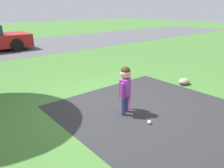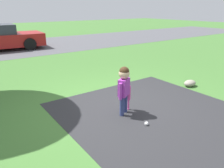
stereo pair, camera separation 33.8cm
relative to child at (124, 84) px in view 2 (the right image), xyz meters
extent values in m
plane|color=#3D6B2D|center=(0.06, 0.47, -0.64)|extent=(60.00, 60.00, 0.00)
cube|color=#4C4C51|center=(0.06, 9.55, -0.64)|extent=(40.00, 6.00, 0.01)
cylinder|color=navy|center=(-0.08, -0.04, -0.44)|extent=(0.09, 0.09, 0.40)
cylinder|color=navy|center=(0.08, 0.04, -0.44)|extent=(0.09, 0.09, 0.40)
cube|color=purple|center=(0.00, 0.00, -0.07)|extent=(0.31, 0.26, 0.35)
cylinder|color=purple|center=(-0.15, -0.08, -0.10)|extent=(0.07, 0.07, 0.33)
cylinder|color=purple|center=(0.15, 0.08, -0.10)|extent=(0.07, 0.07, 0.33)
sphere|color=#D8AD8C|center=(0.00, 0.00, 0.21)|extent=(0.21, 0.21, 0.21)
sphere|color=#382314|center=(0.00, 0.00, 0.25)|extent=(0.19, 0.19, 0.19)
sphere|color=#E54CA5|center=(0.20, 0.09, -0.62)|extent=(0.04, 0.04, 0.04)
cylinder|color=#E54CA5|center=(0.20, 0.09, -0.52)|extent=(0.04, 0.04, 0.24)
cylinder|color=#E54CA5|center=(0.20, 0.09, -0.26)|extent=(0.08, 0.08, 0.29)
sphere|color=#E54CA5|center=(0.20, 0.09, -0.12)|extent=(0.07, 0.07, 0.07)
sphere|color=white|center=(0.05, -0.61, -0.61)|extent=(0.07, 0.07, 0.07)
cylinder|color=black|center=(0.69, 10.12, -0.34)|extent=(0.62, 0.22, 0.61)
cylinder|color=black|center=(0.57, 8.27, -0.34)|extent=(0.62, 0.22, 0.61)
ellipsoid|color=gray|center=(2.51, 0.22, -0.56)|extent=(0.38, 0.26, 0.17)
camera|label=1|loc=(-2.80, -2.90, 1.41)|focal=35.00mm
camera|label=2|loc=(-2.53, -3.11, 1.41)|focal=35.00mm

